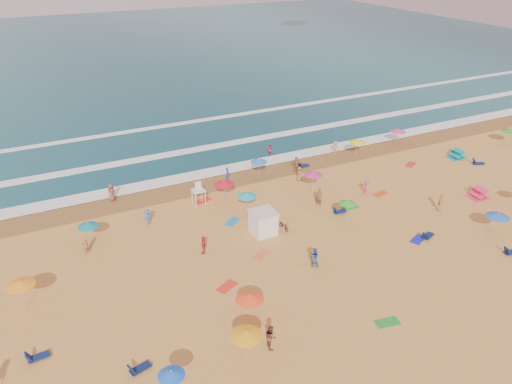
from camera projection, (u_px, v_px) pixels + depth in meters
name	position (u px, v px, depth m)	size (l,w,h in m)	color
ground	(306.00, 229.00, 44.96)	(220.00, 220.00, 0.00)	gold
ocean	(110.00, 54.00, 111.88)	(220.00, 140.00, 0.18)	#0C4756
wet_sand	(246.00, 176.00, 54.91)	(220.00, 220.00, 0.00)	olive
surf_foam	(216.00, 148.00, 61.89)	(200.00, 18.70, 0.05)	white
cabana	(263.00, 223.00, 44.03)	(2.00, 2.00, 2.00)	white
cabana_roof	(263.00, 213.00, 43.54)	(2.20, 2.20, 0.12)	silver
bicycle	(283.00, 225.00, 44.81)	(0.55, 1.58, 0.83)	black
lifeguard_stand	(199.00, 195.00, 48.67)	(1.20, 1.20, 2.10)	white
beach_umbrellas	(318.00, 197.00, 46.00)	(58.94, 26.91, 0.81)	orange
loungers	(371.00, 228.00, 44.88)	(49.87, 23.45, 0.34)	#101E51
towels	(345.00, 224.00, 45.78)	(34.27, 23.44, 0.03)	red
popup_tents	(467.00, 171.00, 54.75)	(7.82, 10.13, 1.20)	#E3325C
beachgoers	(268.00, 209.00, 46.61)	(40.35, 29.33, 2.10)	blue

